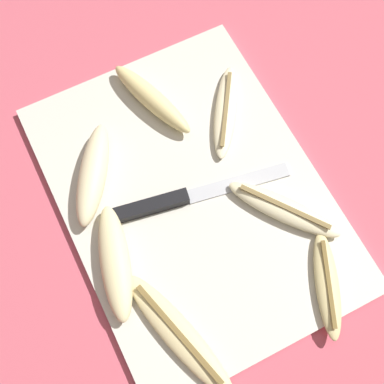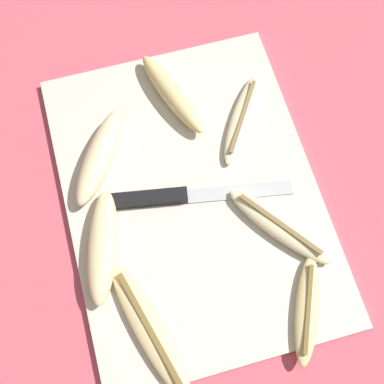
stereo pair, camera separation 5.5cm
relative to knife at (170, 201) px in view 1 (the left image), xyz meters
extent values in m
plane|color=#C65160|center=(0.00, 0.03, -0.02)|extent=(4.00, 4.00, 0.00)
cube|color=beige|center=(0.00, 0.03, -0.01)|extent=(0.50, 0.37, 0.01)
cube|color=black|center=(0.00, -0.03, 0.00)|extent=(0.04, 0.11, 0.02)
cube|color=#B7BABF|center=(0.02, 0.10, -0.01)|extent=(0.05, 0.16, 0.00)
ellipsoid|color=#EDD689|center=(-0.16, 0.05, 0.01)|extent=(0.17, 0.08, 0.03)
ellipsoid|color=beige|center=(0.09, 0.14, 0.00)|extent=(0.16, 0.13, 0.02)
cube|color=olive|center=(0.09, 0.14, 0.01)|extent=(0.12, 0.09, 0.00)
ellipsoid|color=#DBC684|center=(0.21, 0.14, 0.00)|extent=(0.15, 0.09, 0.02)
cube|color=brown|center=(0.21, 0.14, 0.01)|extent=(0.11, 0.05, 0.00)
ellipsoid|color=beige|center=(0.18, -0.07, 0.00)|extent=(0.21, 0.09, 0.02)
cube|color=brown|center=(0.18, -0.07, 0.01)|extent=(0.16, 0.05, 0.00)
ellipsoid|color=beige|center=(-0.09, 0.14, 0.00)|extent=(0.15, 0.12, 0.02)
cube|color=olive|center=(-0.09, 0.14, 0.01)|extent=(0.11, 0.08, 0.00)
ellipsoid|color=beige|center=(-0.09, -0.08, 0.01)|extent=(0.16, 0.12, 0.04)
ellipsoid|color=beige|center=(0.05, -0.11, 0.01)|extent=(0.17, 0.09, 0.03)
camera|label=1|loc=(0.25, -0.09, 0.73)|focal=50.00mm
camera|label=2|loc=(0.27, -0.04, 0.73)|focal=50.00mm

